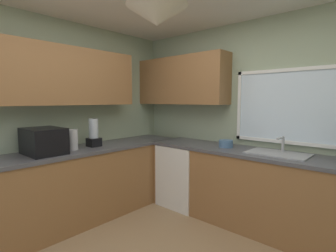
{
  "coord_description": "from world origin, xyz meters",
  "views": [
    {
      "loc": [
        1.31,
        -1.34,
        1.51
      ],
      "look_at": [
        -0.52,
        0.69,
        1.23
      ],
      "focal_mm": 27.38,
      "sensor_mm": 36.0,
      "label": 1
    }
  ],
  "objects_px": {
    "microwave": "(44,141)",
    "sink_assembly": "(278,153)",
    "kettle": "(73,140)",
    "bowl": "(226,144)",
    "dishwasher": "(184,175)",
    "blender_appliance": "(94,134)"
  },
  "relations": [
    {
      "from": "sink_assembly",
      "to": "blender_appliance",
      "type": "bearing_deg",
      "value": -150.6
    },
    {
      "from": "kettle",
      "to": "sink_assembly",
      "type": "xyz_separation_m",
      "value": [
        1.93,
        1.39,
        -0.11
      ]
    },
    {
      "from": "dishwasher",
      "to": "sink_assembly",
      "type": "xyz_separation_m",
      "value": [
        1.29,
        0.04,
        0.49
      ]
    },
    {
      "from": "kettle",
      "to": "bowl",
      "type": "distance_m",
      "value": 1.89
    },
    {
      "from": "microwave",
      "to": "blender_appliance",
      "type": "height_order",
      "value": "blender_appliance"
    },
    {
      "from": "kettle",
      "to": "microwave",
      "type": "bearing_deg",
      "value": -93.4
    },
    {
      "from": "bowl",
      "to": "sink_assembly",
      "type": "bearing_deg",
      "value": 0.55
    },
    {
      "from": "microwave",
      "to": "sink_assembly",
      "type": "height_order",
      "value": "microwave"
    },
    {
      "from": "kettle",
      "to": "sink_assembly",
      "type": "relative_size",
      "value": 0.39
    },
    {
      "from": "dishwasher",
      "to": "kettle",
      "type": "relative_size",
      "value": 3.51
    },
    {
      "from": "blender_appliance",
      "to": "microwave",
      "type": "bearing_deg",
      "value": -90.0
    },
    {
      "from": "microwave",
      "to": "bowl",
      "type": "height_order",
      "value": "microwave"
    },
    {
      "from": "dishwasher",
      "to": "microwave",
      "type": "bearing_deg",
      "value": -111.33
    },
    {
      "from": "kettle",
      "to": "blender_appliance",
      "type": "relative_size",
      "value": 0.69
    },
    {
      "from": "kettle",
      "to": "blender_appliance",
      "type": "xyz_separation_m",
      "value": [
        -0.02,
        0.29,
        0.04
      ]
    },
    {
      "from": "dishwasher",
      "to": "microwave",
      "type": "xyz_separation_m",
      "value": [
        -0.66,
        -1.69,
        0.62
      ]
    },
    {
      "from": "microwave",
      "to": "sink_assembly",
      "type": "relative_size",
      "value": 0.76
    },
    {
      "from": "blender_appliance",
      "to": "bowl",
      "type": "bearing_deg",
      "value": 39.92
    },
    {
      "from": "dishwasher",
      "to": "sink_assembly",
      "type": "distance_m",
      "value": 1.38
    },
    {
      "from": "microwave",
      "to": "bowl",
      "type": "distance_m",
      "value": 2.16
    },
    {
      "from": "kettle",
      "to": "sink_assembly",
      "type": "distance_m",
      "value": 2.38
    },
    {
      "from": "microwave",
      "to": "bowl",
      "type": "bearing_deg",
      "value": 52.86
    }
  ]
}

